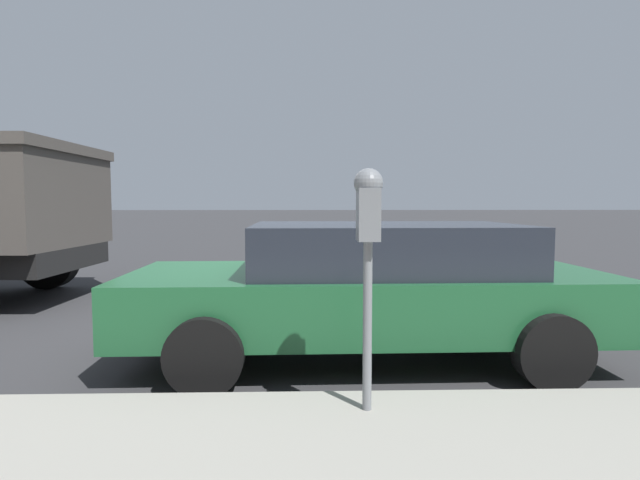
% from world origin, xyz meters
% --- Properties ---
extents(ground_plane, '(220.00, 220.00, 0.00)m').
position_xyz_m(ground_plane, '(0.00, 0.00, 0.00)').
color(ground_plane, '#333335').
extents(parking_meter, '(0.21, 0.19, 1.59)m').
position_xyz_m(parking_meter, '(-2.53, -0.64, 1.39)').
color(parking_meter, gray).
rests_on(parking_meter, sidewalk).
extents(car_green, '(2.08, 4.62, 1.34)m').
position_xyz_m(car_green, '(-0.87, -0.88, 0.72)').
color(car_green, '#1E5B33').
rests_on(car_green, ground_plane).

